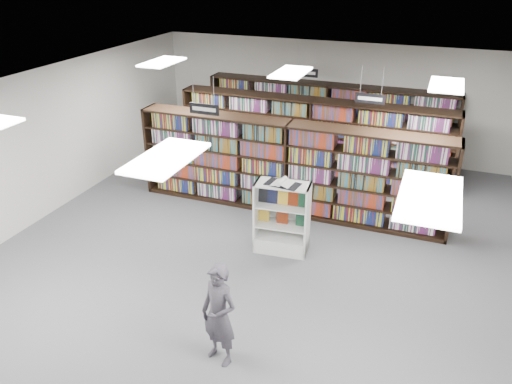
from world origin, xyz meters
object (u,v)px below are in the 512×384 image
(endcap_display, at_px, (282,228))
(shopper, at_px, (219,315))
(open_book, at_px, (282,183))
(bookshelf_row_near, at_px, (288,168))

(endcap_display, distance_m, shopper, 3.18)
(endcap_display, relative_size, shopper, 0.91)
(open_book, bearing_deg, bookshelf_row_near, 110.49)
(endcap_display, xyz_separation_m, shopper, (0.10, -3.16, 0.32))
(endcap_display, bearing_deg, shopper, -93.49)
(open_book, distance_m, shopper, 3.16)
(open_book, xyz_separation_m, shopper, (0.10, -3.09, -0.69))
(bookshelf_row_near, height_order, open_book, bookshelf_row_near)
(open_book, bearing_deg, shopper, -81.30)
(bookshelf_row_near, bearing_deg, endcap_display, -75.89)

